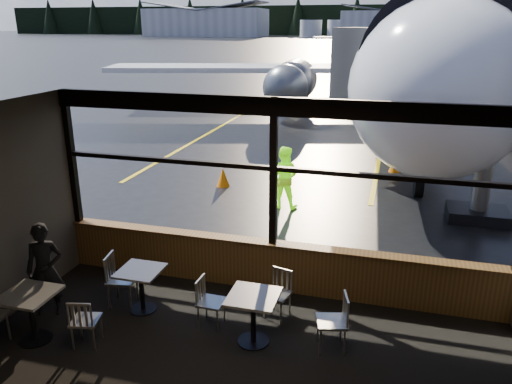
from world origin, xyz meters
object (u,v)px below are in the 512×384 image
at_px(chair_near_e, 332,322).
at_px(chair_near_w, 211,303).
at_px(cafe_table_mid, 142,290).
at_px(chair_near_n, 277,295).
at_px(ground_crew, 284,177).
at_px(jet_bridge, 464,121).
at_px(cafe_table_left, 32,317).
at_px(cone_extra, 223,177).
at_px(cone_wing, 244,107).
at_px(cafe_table_near, 253,319).
at_px(passenger, 45,270).
at_px(chair_mid_w, 122,280).
at_px(cone_nose, 395,164).
at_px(chair_mid_s, 86,321).

height_order(chair_near_e, chair_near_w, chair_near_e).
height_order(cafe_table_mid, chair_near_w, chair_near_w).
bearing_deg(chair_near_n, chair_near_e, 162.64).
distance_m(chair_near_e, ground_crew, 6.15).
xyz_separation_m(jet_bridge, cafe_table_left, (-6.73, -8.01, -1.89)).
distance_m(jet_bridge, cafe_table_left, 10.63).
bearing_deg(cone_extra, ground_crew, -30.48).
bearing_deg(chair_near_e, chair_near_n, 42.97).
relative_size(ground_crew, cone_wing, 3.34).
bearing_deg(cafe_table_near, ground_crew, 98.22).
bearing_deg(chair_near_w, passenger, -80.44).
xyz_separation_m(chair_mid_w, cone_nose, (4.40, 9.72, -0.22)).
bearing_deg(chair_near_w, chair_near_n, 120.77).
xyz_separation_m(cafe_table_near, passenger, (-3.51, -0.12, 0.40)).
xyz_separation_m(chair_near_e, passenger, (-4.66, -0.28, 0.35)).
bearing_deg(cone_wing, cafe_table_mid, -77.99).
relative_size(cafe_table_near, passenger, 0.51).
xyz_separation_m(chair_near_w, chair_near_n, (0.95, 0.53, -0.01)).
bearing_deg(passenger, chair_near_e, -20.81).
xyz_separation_m(chair_near_w, chair_mid_w, (-1.69, 0.20, 0.05)).
distance_m(chair_near_w, chair_near_n, 1.09).
bearing_deg(chair_mid_w, cone_wing, -178.62).
height_order(chair_mid_s, cone_extra, chair_mid_s).
relative_size(cafe_table_near, chair_near_w, 0.97).
bearing_deg(chair_mid_s, passenger, 138.60).
relative_size(chair_near_n, cone_extra, 1.50).
relative_size(cafe_table_near, cafe_table_mid, 1.07).
bearing_deg(chair_near_e, passenger, 78.95).
relative_size(chair_near_e, cone_nose, 1.78).
height_order(jet_bridge, passenger, jet_bridge).
height_order(chair_mid_s, cone_wing, chair_mid_s).
bearing_deg(chair_near_w, cone_wing, -162.79).
xyz_separation_m(chair_mid_w, ground_crew, (1.59, 5.51, 0.35)).
distance_m(chair_near_e, cone_extra, 8.18).
bearing_deg(chair_mid_s, cone_nose, 55.38).
height_order(jet_bridge, chair_mid_s, jet_bridge).
xyz_separation_m(cafe_table_left, chair_near_n, (3.43, 1.63, 0.00)).
bearing_deg(cafe_table_left, chair_mid_w, 58.86).
bearing_deg(ground_crew, cafe_table_mid, 80.13).
distance_m(ground_crew, cone_wing, 15.35).
bearing_deg(cone_nose, chair_mid_w, -114.34).
xyz_separation_m(cafe_table_near, chair_near_w, (-0.77, 0.25, 0.01)).
relative_size(passenger, ground_crew, 0.98).
xyz_separation_m(cone_nose, cone_wing, (-8.24, 10.14, -0.01)).
bearing_deg(passenger, cafe_table_near, -22.30).
height_order(chair_near_e, ground_crew, ground_crew).
bearing_deg(chair_near_e, chair_mid_w, 70.87).
bearing_deg(jet_bridge, passenger, -133.87).
height_order(cafe_table_mid, passenger, passenger).
xyz_separation_m(passenger, cone_wing, (-2.79, 20.43, -0.56)).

